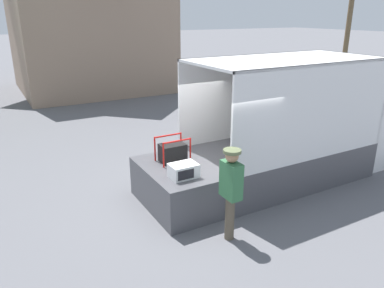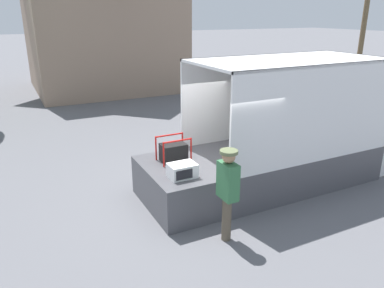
{
  "view_description": "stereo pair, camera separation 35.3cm",
  "coord_description": "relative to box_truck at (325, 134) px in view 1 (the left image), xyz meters",
  "views": [
    {
      "loc": [
        -4.04,
        -6.74,
        4.1
      ],
      "look_at": [
        -0.37,
        -0.2,
        1.47
      ],
      "focal_mm": 35.0,
      "sensor_mm": 36.0,
      "label": 1
    },
    {
      "loc": [
        -3.73,
        -6.9,
        4.1
      ],
      "look_at": [
        -0.37,
        -0.2,
        1.47
      ],
      "focal_mm": 35.0,
      "sensor_mm": 36.0,
      "label": 2
    }
  ],
  "objects": [
    {
      "name": "box_truck",
      "position": [
        0.0,
        0.0,
        0.0
      ],
      "size": [
        6.79,
        2.28,
        3.09
      ],
      "color": "white",
      "rests_on": "ground"
    },
    {
      "name": "worker_person",
      "position": [
        -4.31,
        -1.68,
        0.17
      ],
      "size": [
        0.33,
        0.44,
        1.82
      ],
      "color": "brown",
      "rests_on": "ground"
    },
    {
      "name": "tailgate_deck",
      "position": [
        -4.6,
        0.0,
        -0.5
      ],
      "size": [
        1.33,
        2.16,
        0.92
      ],
      "primitive_type": "cube",
      "color": "#4C4C51",
      "rests_on": "ground"
    },
    {
      "name": "portable_generator",
      "position": [
        -4.47,
        0.35,
        0.17
      ],
      "size": [
        0.7,
        0.49,
        0.57
      ],
      "color": "black",
      "rests_on": "tailgate_deck"
    },
    {
      "name": "house_backdrop",
      "position": [
        -2.43,
        14.74,
        3.28
      ],
      "size": [
        7.92,
        7.73,
        8.32
      ],
      "color": "gray",
      "rests_on": "ground"
    },
    {
      "name": "ground_plane",
      "position": [
        -3.93,
        0.0,
        -0.96
      ],
      "size": [
        160.0,
        160.0,
        0.0
      ],
      "primitive_type": "plane",
      "color": "slate"
    },
    {
      "name": "microwave",
      "position": [
        -4.68,
        -0.53,
        0.1
      ],
      "size": [
        0.56,
        0.42,
        0.29
      ],
      "color": "white",
      "rests_on": "tailgate_deck"
    }
  ]
}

